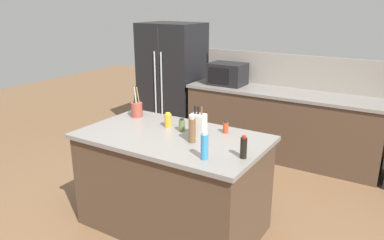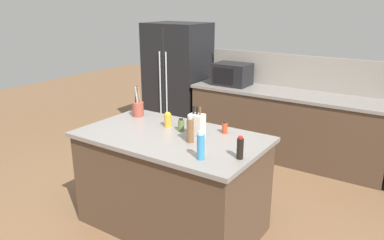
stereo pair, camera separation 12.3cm
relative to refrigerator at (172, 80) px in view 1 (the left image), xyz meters
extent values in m
plane|color=brown|center=(1.54, -2.25, -0.89)|extent=(14.00, 14.00, 0.00)
cube|color=#4C3828|center=(1.84, -0.05, -0.44)|extent=(2.63, 0.62, 0.90)
cube|color=gray|center=(1.84, -0.05, 0.03)|extent=(2.67, 0.66, 0.04)
cube|color=gray|center=(1.84, 0.27, 0.28)|extent=(2.63, 0.03, 0.46)
cube|color=#4C3828|center=(1.54, -2.25, -0.44)|extent=(1.65, 0.93, 0.90)
cube|color=gray|center=(1.54, -2.25, 0.03)|extent=(1.71, 0.99, 0.04)
cube|color=black|center=(0.00, 0.00, 0.00)|extent=(0.93, 0.72, 1.79)
cube|color=#2D2D2D|center=(0.00, -0.36, 0.00)|extent=(0.01, 0.00, 1.70)
cylinder|color=#ADB2B7|center=(-0.06, -0.38, 0.00)|extent=(0.02, 0.02, 0.98)
cylinder|color=#ADB2B7|center=(0.06, -0.38, 0.00)|extent=(0.02, 0.02, 0.98)
cube|color=black|center=(1.01, -0.05, 0.20)|extent=(0.51, 0.38, 0.31)
cube|color=black|center=(0.96, -0.24, 0.20)|extent=(0.31, 0.01, 0.22)
cube|color=beige|center=(1.78, -2.18, 0.16)|extent=(0.14, 0.11, 0.22)
cylinder|color=black|center=(1.74, -2.18, 0.30)|extent=(0.02, 0.02, 0.07)
cylinder|color=black|center=(1.78, -2.18, 0.30)|extent=(0.02, 0.02, 0.07)
cylinder|color=brown|center=(1.81, -2.18, 0.30)|extent=(0.02, 0.02, 0.07)
cylinder|color=brown|center=(0.90, -1.97, 0.12)|extent=(0.12, 0.12, 0.15)
cylinder|color=olive|center=(0.91, -1.96, 0.28)|extent=(0.01, 0.05, 0.18)
cylinder|color=black|center=(0.88, -1.96, 0.28)|extent=(0.01, 0.05, 0.18)
cylinder|color=#B2B2B7|center=(0.90, -1.98, 0.28)|extent=(0.01, 0.03, 0.18)
cylinder|color=#3384BC|center=(2.06, -2.56, 0.15)|extent=(0.06, 0.06, 0.20)
cylinder|color=white|center=(2.06, -2.56, 0.26)|extent=(0.04, 0.04, 0.02)
cylinder|color=black|center=(2.30, -2.38, 0.13)|extent=(0.05, 0.05, 0.17)
cylinder|color=#B22319|center=(2.30, -2.38, 0.22)|extent=(0.03, 0.03, 0.02)
cylinder|color=#B73D1E|center=(1.92, -1.93, 0.10)|extent=(0.05, 0.05, 0.10)
cylinder|color=black|center=(1.92, -1.93, 0.15)|extent=(0.03, 0.03, 0.02)
cylinder|color=brown|center=(1.79, -2.30, 0.15)|extent=(0.06, 0.06, 0.21)
cylinder|color=#B2B2B7|center=(1.79, -2.30, 0.27)|extent=(0.04, 0.04, 0.03)
cylinder|color=gold|center=(1.37, -2.07, 0.11)|extent=(0.07, 0.07, 0.13)
cylinder|color=gold|center=(1.37, -2.07, 0.18)|extent=(0.04, 0.04, 0.02)
cylinder|color=#567038|center=(1.55, -2.10, 0.10)|extent=(0.06, 0.06, 0.10)
cylinder|color=black|center=(1.55, -2.10, 0.16)|extent=(0.04, 0.04, 0.02)
camera|label=1|loc=(3.37, -4.88, 1.22)|focal=35.00mm
camera|label=2|loc=(3.47, -4.81, 1.22)|focal=35.00mm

